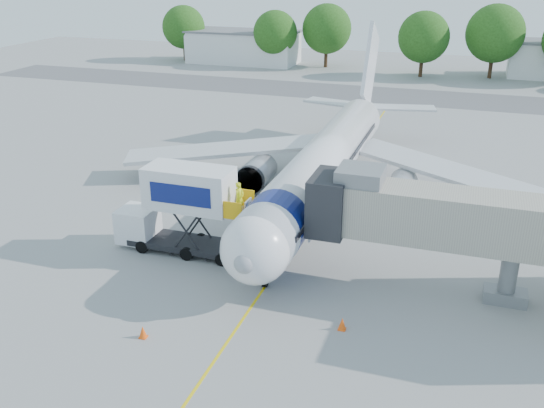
% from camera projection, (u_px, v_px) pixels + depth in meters
% --- Properties ---
extents(ground, '(160.00, 160.00, 0.00)m').
position_uv_depth(ground, '(310.00, 220.00, 41.80)').
color(ground, '#979795').
rests_on(ground, ground).
extents(guidance_line, '(0.15, 70.00, 0.01)m').
position_uv_depth(guidance_line, '(310.00, 220.00, 41.80)').
color(guidance_line, yellow).
rests_on(guidance_line, ground).
extents(taxiway_strip, '(120.00, 10.00, 0.01)m').
position_uv_depth(taxiway_strip, '(395.00, 96.00, 78.60)').
color(taxiway_strip, '#59595B').
rests_on(taxiway_strip, ground).
extents(aircraft, '(34.17, 37.73, 11.35)m').
position_uv_depth(aircraft, '(326.00, 162.00, 44.29)').
color(aircraft, silver).
rests_on(aircraft, ground).
extents(jet_bridge, '(13.90, 3.20, 6.60)m').
position_uv_depth(jet_bridge, '(425.00, 216.00, 31.66)').
color(jet_bridge, '#A7A28E').
rests_on(jet_bridge, ground).
extents(catering_hiloader, '(8.50, 2.44, 5.50)m').
position_uv_depth(catering_hiloader, '(181.00, 210.00, 36.45)').
color(catering_hiloader, black).
rests_on(catering_hiloader, ground).
extents(safety_cone_a, '(0.41, 0.41, 0.65)m').
position_uv_depth(safety_cone_a, '(342.00, 324.00, 29.52)').
color(safety_cone_a, '#FF520D').
rests_on(safety_cone_a, ground).
extents(safety_cone_b, '(0.40, 0.40, 0.63)m').
position_uv_depth(safety_cone_b, '(143.00, 332.00, 28.90)').
color(safety_cone_b, '#FF520D').
rests_on(safety_cone_b, ground).
extents(outbuilding_left, '(18.40, 8.40, 5.30)m').
position_uv_depth(outbuilding_left, '(243.00, 47.00, 101.59)').
color(outbuilding_left, silver).
rests_on(outbuilding_left, ground).
extents(tree_a, '(7.19, 7.19, 9.17)m').
position_uv_depth(tree_a, '(184.00, 27.00, 102.74)').
color(tree_a, '#382314').
rests_on(tree_a, ground).
extents(tree_b, '(7.02, 7.02, 8.95)m').
position_uv_depth(tree_b, '(275.00, 33.00, 96.50)').
color(tree_b, '#382314').
rests_on(tree_b, ground).
extents(tree_c, '(7.79, 7.79, 9.94)m').
position_uv_depth(tree_c, '(327.00, 29.00, 96.26)').
color(tree_c, '#382314').
rests_on(tree_c, ground).
extents(tree_d, '(7.47, 7.47, 9.52)m').
position_uv_depth(tree_d, '(424.00, 37.00, 88.62)').
color(tree_d, '#382314').
rests_on(tree_d, ground).
extents(tree_e, '(8.31, 8.31, 10.60)m').
position_uv_depth(tree_e, '(495.00, 33.00, 87.24)').
color(tree_e, '#382314').
rests_on(tree_e, ground).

